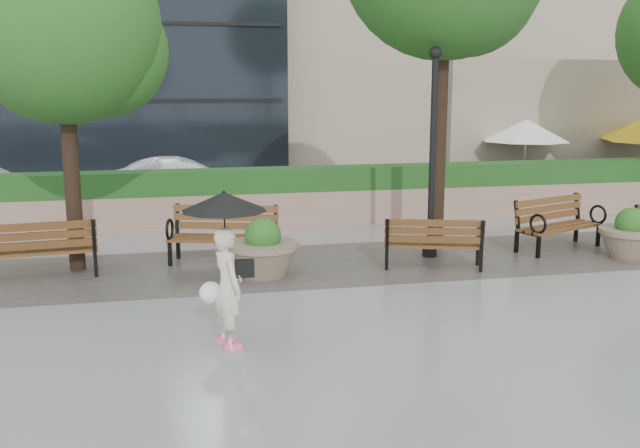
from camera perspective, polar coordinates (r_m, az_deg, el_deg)
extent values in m
plane|color=gray|center=(10.74, 7.43, -6.93)|extent=(100.00, 100.00, 0.00)
cube|color=#383330|center=(13.49, 3.21, -3.06)|extent=(28.00, 3.20, 0.01)
cube|color=tan|center=(17.22, -0.27, 1.43)|extent=(24.00, 0.80, 0.80)
cube|color=#1B4316|center=(17.11, -0.27, 3.66)|extent=(24.00, 0.75, 0.55)
cube|color=tan|center=(23.54, 21.56, 7.22)|extent=(10.00, 0.60, 4.00)
cube|color=#1B4316|center=(21.60, 23.35, 2.65)|extent=(8.00, 0.50, 0.90)
cube|color=black|center=(21.16, -2.48, 2.18)|extent=(40.00, 7.00, 0.00)
cube|color=brown|center=(13.26, -21.50, -2.03)|extent=(1.97, 0.77, 0.05)
cube|color=brown|center=(12.90, -21.67, -0.89)|extent=(1.92, 0.33, 0.45)
cube|color=black|center=(13.28, -21.44, -3.00)|extent=(1.98, 0.88, 0.49)
torus|color=black|center=(13.38, -17.64, -0.82)|extent=(0.09, 0.40, 0.39)
cube|color=brown|center=(13.35, -7.77, -1.16)|extent=(2.09, 1.14, 0.06)
cube|color=brown|center=(13.58, -7.54, 0.54)|extent=(1.95, 0.70, 0.47)
cube|color=black|center=(13.43, -7.72, -2.10)|extent=(2.12, 1.25, 0.51)
torus|color=black|center=(13.35, -11.94, -0.43)|extent=(0.17, 0.41, 0.41)
torus|color=black|center=(12.95, -3.90, -0.57)|extent=(0.17, 0.41, 0.41)
cube|color=brown|center=(13.15, 9.03, -1.63)|extent=(1.85, 1.03, 0.05)
cube|color=brown|center=(12.82, 9.15, -0.58)|extent=(1.73, 0.64, 0.42)
cube|color=black|center=(13.17, 9.01, -2.54)|extent=(1.88, 1.12, 0.45)
torus|color=black|center=(13.37, 12.58, -0.78)|extent=(0.15, 0.36, 0.36)
torus|color=black|center=(13.26, 5.39, -0.66)|extent=(0.15, 0.36, 0.36)
cube|color=brown|center=(15.13, 18.67, -0.23)|extent=(2.03, 1.25, 0.05)
cube|color=brown|center=(15.26, 17.86, 1.19)|extent=(1.87, 0.83, 0.46)
cube|color=black|center=(15.20, 18.52, -1.05)|extent=(2.07, 1.35, 0.50)
torus|color=black|center=(14.27, 17.04, 0.00)|extent=(0.20, 0.39, 0.40)
torus|color=black|center=(15.72, 21.35, 0.72)|extent=(0.20, 0.39, 0.40)
cylinder|color=#7F6B56|center=(12.44, -4.58, -1.72)|extent=(1.24, 1.24, 0.10)
sphere|color=#1B4313|center=(12.40, -4.59, -0.95)|extent=(0.64, 0.64, 0.64)
cylinder|color=#7F6B56|center=(14.98, 23.60, -0.54)|extent=(1.17, 1.17, 0.09)
sphere|color=#1B4313|center=(14.95, 23.64, 0.07)|extent=(0.60, 0.60, 0.60)
cylinder|color=black|center=(13.73, 8.98, 5.16)|extent=(0.12, 0.12, 3.82)
cylinder|color=black|center=(14.03, 8.76, -2.01)|extent=(0.28, 0.28, 0.30)
sphere|color=black|center=(13.67, 9.23, 13.35)|extent=(0.24, 0.24, 0.24)
cylinder|color=black|center=(13.31, -19.32, 4.85)|extent=(0.28, 0.28, 3.99)
sphere|color=#1B4313|center=(13.28, -19.98, 14.67)|extent=(3.34, 3.34, 3.34)
sphere|color=#1B4313|center=(13.49, -17.10, 13.08)|extent=(2.34, 2.34, 2.34)
cylinder|color=black|center=(14.87, 9.60, 8.72)|extent=(0.28, 0.28, 5.44)
cylinder|color=black|center=(21.40, 15.88, 1.99)|extent=(0.40, 0.40, 0.10)
cylinder|color=#99999E|center=(21.26, 16.03, 4.78)|extent=(0.06, 0.06, 2.20)
cone|color=white|center=(21.18, 16.17, 7.20)|extent=(2.50, 2.50, 0.60)
cylinder|color=black|center=(23.39, 24.09, 2.19)|extent=(0.40, 0.40, 0.10)
imported|color=white|center=(20.04, -11.04, 3.34)|extent=(4.01, 1.54, 1.30)
imported|color=beige|center=(9.13, -7.40, -4.75)|extent=(0.58, 0.70, 1.67)
cube|color=#F2598C|center=(9.48, -7.55, -9.18)|extent=(0.17, 0.25, 0.08)
cube|color=#F2598C|center=(9.25, -6.94, -9.68)|extent=(0.17, 0.25, 0.08)
cube|color=black|center=(9.21, -6.27, -3.56)|extent=(0.19, 0.33, 0.23)
sphere|color=white|center=(9.32, -8.74, -5.45)|extent=(0.29, 0.29, 0.29)
cylinder|color=black|center=(9.02, -7.62, -0.85)|extent=(0.02, 0.02, 0.89)
cone|color=black|center=(8.94, -7.68, 1.77)|extent=(1.08, 1.08, 0.23)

